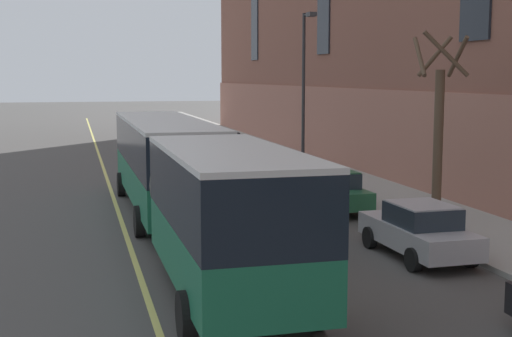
% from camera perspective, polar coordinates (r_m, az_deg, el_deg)
% --- Properties ---
extents(ground_plane, '(260.00, 260.00, 0.00)m').
position_cam_1_polar(ground_plane, '(16.93, 0.21, -9.92)').
color(ground_plane, '#4C4947').
extents(sidewalk, '(4.12, 160.00, 0.15)m').
position_cam_1_polar(sidewalk, '(22.96, 18.98, -5.50)').
color(sidewalk, '#9E9B93').
rests_on(sidewalk, ground).
extents(city_bus, '(3.00, 20.95, 3.48)m').
position_cam_1_polar(city_bus, '(22.22, -5.95, -0.43)').
color(city_bus, '#1E704C').
rests_on(city_bus, ground).
extents(parked_car_black_1, '(1.99, 4.25, 1.56)m').
position_cam_1_polar(parked_car_black_1, '(37.57, -0.06, 0.88)').
color(parked_car_black_1, black).
rests_on(parked_car_black_1, ground).
extents(parked_car_silver_3, '(1.96, 4.35, 1.56)m').
position_cam_1_polar(parked_car_silver_3, '(20.41, 12.90, -4.84)').
color(parked_car_silver_3, '#B7B7BC').
rests_on(parked_car_silver_3, ground).
extents(parked_car_green_4, '(2.08, 4.39, 1.56)m').
position_cam_1_polar(parked_car_green_4, '(26.89, 5.93, -1.75)').
color(parked_car_green_4, '#23603D').
rests_on(parked_car_green_4, ground).
extents(parked_car_black_6, '(1.99, 4.50, 1.56)m').
position_cam_1_polar(parked_car_black_6, '(45.16, -2.56, 1.97)').
color(parked_car_black_6, black).
rests_on(parked_car_black_6, ground).
extents(street_tree_mid_block, '(1.68, 1.90, 6.37)m').
position_cam_1_polar(street_tree_mid_block, '(24.84, 14.38, 3.34)').
color(street_tree_mid_block, brown).
rests_on(street_tree_mid_block, sidewalk).
extents(street_lamp, '(0.36, 1.48, 7.92)m').
position_cam_1_polar(street_lamp, '(35.05, 3.93, 7.18)').
color(street_lamp, '#2D2D30').
rests_on(street_lamp, sidewalk).
extents(fire_hydrant, '(0.42, 0.24, 0.72)m').
position_cam_1_polar(fire_hydrant, '(22.64, 14.76, -4.43)').
color(fire_hydrant, red).
rests_on(fire_hydrant, sidewalk).
extents(lane_centerline, '(0.16, 140.00, 0.01)m').
position_cam_1_polar(lane_centerline, '(19.37, -9.51, -7.77)').
color(lane_centerline, '#E0D66B').
rests_on(lane_centerline, ground).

